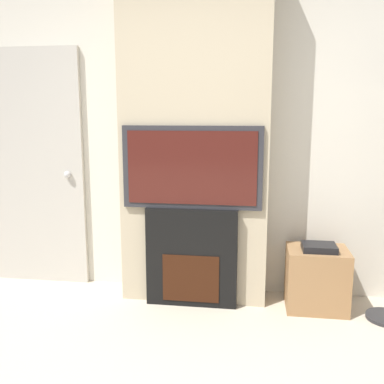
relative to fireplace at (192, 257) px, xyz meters
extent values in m
cube|color=silver|center=(0.00, 0.35, 0.97)|extent=(6.00, 0.06, 2.70)
cube|color=#BCAD8E|center=(0.00, 0.16, 0.97)|extent=(1.14, 0.32, 2.70)
cube|color=black|center=(0.00, 0.00, 0.00)|extent=(0.70, 0.14, 0.77)
cube|color=#33160A|center=(0.00, -0.07, -0.15)|extent=(0.44, 0.01, 0.37)
cube|color=#2D2D33|center=(0.00, 0.00, 0.70)|extent=(1.05, 0.06, 0.62)
cube|color=#471914|center=(0.00, -0.03, 0.70)|extent=(0.97, 0.01, 0.55)
cube|color=#997047|center=(0.95, 0.06, -0.15)|extent=(0.45, 0.36, 0.47)
cube|color=black|center=(0.95, 0.02, 0.11)|extent=(0.25, 0.20, 0.05)
cube|color=#BCB7AD|center=(-1.40, 0.30, 0.63)|extent=(0.84, 0.04, 2.02)
sphere|color=silver|center=(-1.10, 0.26, 0.59)|extent=(0.06, 0.06, 0.06)
camera|label=1|loc=(0.45, -3.14, 1.09)|focal=40.00mm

